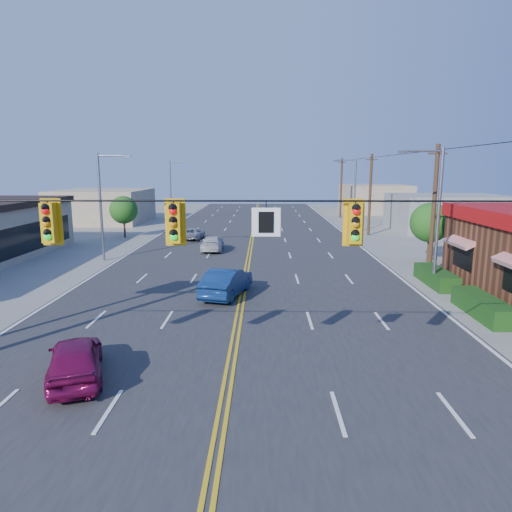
{
  "coord_description": "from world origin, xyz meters",
  "views": [
    {
      "loc": [
        1.13,
        -11.82,
        6.79
      ],
      "look_at": [
        0.74,
        12.39,
        2.2
      ],
      "focal_mm": 32.0,
      "sensor_mm": 36.0,
      "label": 1
    }
  ],
  "objects_px": {
    "car_magenta": "(75,360)",
    "car_white": "(212,244)",
    "car_silver": "(193,234)",
    "signal_span": "(216,243)",
    "car_blue": "(227,283)"
  },
  "relations": [
    {
      "from": "car_blue",
      "to": "signal_span",
      "type": "bearing_deg",
      "value": 107.95
    },
    {
      "from": "signal_span",
      "to": "car_blue",
      "type": "relative_size",
      "value": 5.26
    },
    {
      "from": "car_magenta",
      "to": "car_blue",
      "type": "height_order",
      "value": "car_blue"
    },
    {
      "from": "car_blue",
      "to": "car_silver",
      "type": "distance_m",
      "value": 20.99
    },
    {
      "from": "car_blue",
      "to": "car_white",
      "type": "height_order",
      "value": "car_blue"
    },
    {
      "from": "car_blue",
      "to": "car_magenta",
      "type": "bearing_deg",
      "value": 82.27
    },
    {
      "from": "signal_span",
      "to": "car_white",
      "type": "height_order",
      "value": "signal_span"
    },
    {
      "from": "signal_span",
      "to": "car_blue",
      "type": "distance_m",
      "value": 12.8
    },
    {
      "from": "car_magenta",
      "to": "car_blue",
      "type": "distance_m",
      "value": 10.9
    },
    {
      "from": "signal_span",
      "to": "car_magenta",
      "type": "distance_m",
      "value": 6.71
    },
    {
      "from": "car_white",
      "to": "car_silver",
      "type": "height_order",
      "value": "car_white"
    },
    {
      "from": "signal_span",
      "to": "car_silver",
      "type": "height_order",
      "value": "signal_span"
    },
    {
      "from": "car_magenta",
      "to": "car_white",
      "type": "relative_size",
      "value": 0.95
    },
    {
      "from": "car_white",
      "to": "car_silver",
      "type": "xyz_separation_m",
      "value": [
        -2.61,
        6.4,
        -0.07
      ]
    },
    {
      "from": "car_magenta",
      "to": "car_blue",
      "type": "relative_size",
      "value": 0.89
    }
  ]
}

